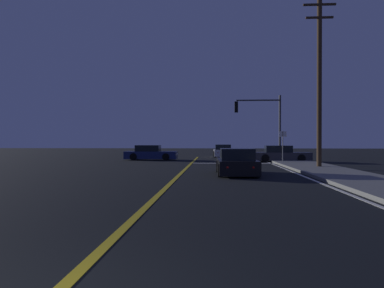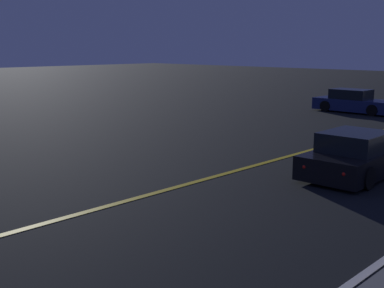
{
  "view_description": "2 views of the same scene",
  "coord_description": "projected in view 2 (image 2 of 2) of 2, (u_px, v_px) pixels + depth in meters",
  "views": [
    {
      "loc": [
        1.78,
        -3.13,
        1.72
      ],
      "look_at": [
        0.09,
        23.4,
        1.49
      ],
      "focal_mm": 33.19,
      "sensor_mm": 36.0,
      "label": 1
    },
    {
      "loc": [
        9.48,
        1.29,
        3.78
      ],
      "look_at": [
        -0.76,
        11.78,
        0.91
      ],
      "focal_mm": 46.53,
      "sensor_mm": 36.0,
      "label": 2
    }
  ],
  "objects": [
    {
      "name": "lane_line_center",
      "position": [
        233.0,
        171.0,
        15.32
      ],
      "size": [
        0.2,
        43.6,
        0.01
      ],
      "primitive_type": "cube",
      "color": "gold",
      "rests_on": "ground"
    },
    {
      "name": "car_side_waiting_navy",
      "position": [
        354.0,
        102.0,
        29.13
      ],
      "size": [
        4.73,
        1.83,
        1.34
      ],
      "rotation": [
        0.0,
        0.0,
        -1.57
      ],
      "color": "navy",
      "rests_on": "ground"
    },
    {
      "name": "car_far_approaching_black",
      "position": [
        357.0,
        156.0,
        14.79
      ],
      "size": [
        2.07,
        4.29,
        1.34
      ],
      "rotation": [
        0.0,
        0.0,
        0.03
      ],
      "color": "black",
      "rests_on": "ground"
    }
  ]
}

